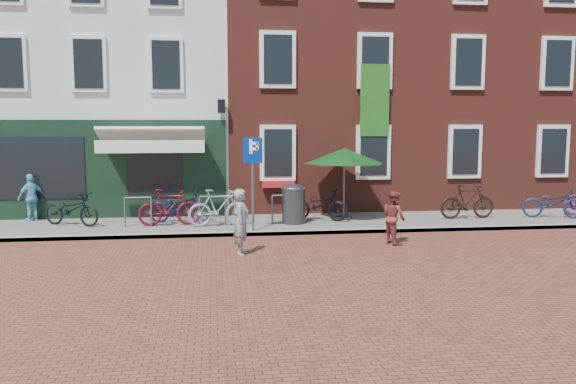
{
  "coord_description": "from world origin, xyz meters",
  "views": [
    {
      "loc": [
        -1.45,
        -14.78,
        2.88
      ],
      "look_at": [
        0.46,
        0.14,
        1.12
      ],
      "focal_mm": 36.38,
      "sensor_mm": 36.0,
      "label": 1
    }
  ],
  "objects": [
    {
      "name": "building_brick_right",
      "position": [
        8.0,
        7.0,
        5.0
      ],
      "size": [
        6.0,
        8.0,
        10.0
      ],
      "primitive_type": "cube",
      "color": "maroon",
      "rests_on": "ground"
    },
    {
      "name": "boy",
      "position": [
        2.84,
        -1.36,
        0.65
      ],
      "size": [
        0.63,
        0.73,
        1.29
      ],
      "primitive_type": "imported",
      "rotation": [
        0.0,
        0.0,
        1.83
      ],
      "color": "maroon",
      "rests_on": "ground"
    },
    {
      "name": "building_stucco",
      "position": [
        -5.0,
        7.0,
        4.5
      ],
      "size": [
        8.0,
        8.0,
        9.0
      ],
      "primitive_type": "cube",
      "color": "silver",
      "rests_on": "ground"
    },
    {
      "name": "litter_bin",
      "position": [
        0.75,
        1.24,
        0.71
      ],
      "size": [
        0.65,
        0.65,
        1.19
      ],
      "color": "#3B3A3D",
      "rests_on": "sidewalk"
    },
    {
      "name": "bicycle_6",
      "position": [
        8.53,
        1.22,
        0.56
      ],
      "size": [
        1.84,
        1.12,
        0.91
      ],
      "primitive_type": "imported",
      "rotation": [
        0.0,
        0.0,
        1.25
      ],
      "color": "#0E234D",
      "rests_on": "sidewalk"
    },
    {
      "name": "bicycle_3",
      "position": [
        -1.33,
        1.07,
        0.61
      ],
      "size": [
        1.74,
        0.79,
        1.01
      ],
      "primitive_type": "imported",
      "rotation": [
        0.0,
        0.0,
        1.76
      ],
      "color": "gray",
      "rests_on": "sidewalk"
    },
    {
      "name": "parasol",
      "position": [
        2.31,
        1.78,
        2.04
      ],
      "size": [
        2.34,
        2.34,
        2.19
      ],
      "color": "#4C4C4F",
      "rests_on": "sidewalk"
    },
    {
      "name": "bicycle_5",
      "position": [
        5.94,
        1.41,
        0.61
      ],
      "size": [
        1.7,
        0.55,
        1.01
      ],
      "primitive_type": "imported",
      "rotation": [
        0.0,
        0.0,
        1.62
      ],
      "color": "black",
      "rests_on": "sidewalk"
    },
    {
      "name": "building_brick_mid",
      "position": [
        2.0,
        7.0,
        5.0
      ],
      "size": [
        6.0,
        8.0,
        10.0
      ],
      "primitive_type": "cube",
      "color": "maroon",
      "rests_on": "ground"
    },
    {
      "name": "bicycle_1",
      "position": [
        -2.68,
        1.32,
        0.61
      ],
      "size": [
        1.72,
        0.61,
        1.01
      ],
      "primitive_type": "imported",
      "rotation": [
        0.0,
        0.0,
        1.65
      ],
      "color": "#580C1A",
      "rests_on": "sidewalk"
    },
    {
      "name": "bicycle_0",
      "position": [
        -5.34,
        1.65,
        0.56
      ],
      "size": [
        1.83,
        1.29,
        0.91
      ],
      "primitive_type": "imported",
      "rotation": [
        0.0,
        0.0,
        1.13
      ],
      "color": "black",
      "rests_on": "sidewalk"
    },
    {
      "name": "cafe_person",
      "position": [
        -6.66,
        2.6,
        0.78
      ],
      "size": [
        0.8,
        0.79,
        1.36
      ],
      "primitive_type": "imported",
      "rotation": [
        0.0,
        0.0,
        3.91
      ],
      "color": "#6DB8D2",
      "rests_on": "sidewalk"
    },
    {
      "name": "bicycle_4",
      "position": [
        1.56,
        1.69,
        0.56
      ],
      "size": [
        1.81,
        1.36,
        0.91
      ],
      "primitive_type": "imported",
      "rotation": [
        0.0,
        0.0,
        1.07
      ],
      "color": "black",
      "rests_on": "sidewalk"
    },
    {
      "name": "bicycle_2",
      "position": [
        -2.43,
        1.87,
        0.56
      ],
      "size": [
        1.75,
        0.65,
        0.91
      ],
      "primitive_type": "imported",
      "rotation": [
        0.0,
        0.0,
        1.6
      ],
      "color": "#1C134C",
      "rests_on": "sidewalk"
    },
    {
      "name": "woman",
      "position": [
        -0.86,
        -2.07,
        0.73
      ],
      "size": [
        0.47,
        0.6,
        1.46
      ],
      "primitive_type": "imported",
      "rotation": [
        0.0,
        0.0,
        1.32
      ],
      "color": "gray",
      "rests_on": "ground"
    },
    {
      "name": "ground",
      "position": [
        0.0,
        0.0,
        0.0
      ],
      "size": [
        80.0,
        80.0,
        0.0
      ],
      "primitive_type": "plane",
      "color": "brown"
    },
    {
      "name": "sidewalk",
      "position": [
        1.0,
        1.5,
        0.05
      ],
      "size": [
        24.0,
        3.0,
        0.1
      ],
      "primitive_type": "cube",
      "color": "slate",
      "rests_on": "ground"
    },
    {
      "name": "parking_sign",
      "position": [
        -0.45,
        0.24,
        1.76
      ],
      "size": [
        0.5,
        0.08,
        2.43
      ],
      "color": "#4C4C4F",
      "rests_on": "sidewalk"
    }
  ]
}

